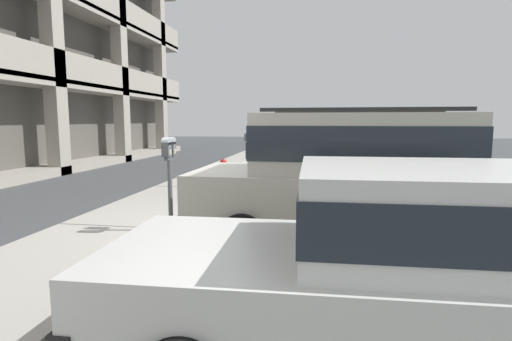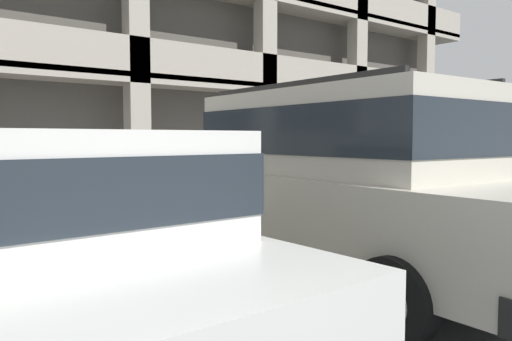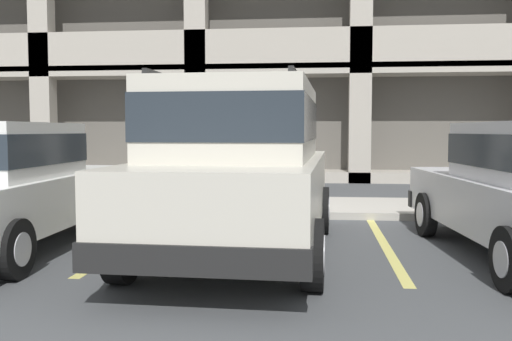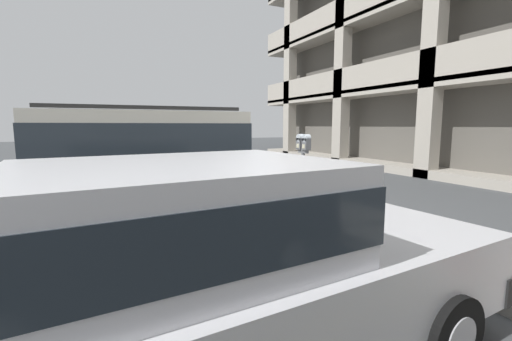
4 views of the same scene
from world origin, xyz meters
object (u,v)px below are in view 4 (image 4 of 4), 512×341
at_px(dark_hatchback, 210,265).
at_px(parking_meter_near, 303,154).
at_px(silver_suv, 146,170).
at_px(red_sedan, 123,167).

relative_size(dark_hatchback, parking_meter_near, 3.09).
distance_m(silver_suv, red_sedan, 2.90).
bearing_deg(parking_meter_near, red_sedan, -134.24).
relative_size(red_sedan, parking_meter_near, 3.03).
height_order(silver_suv, red_sedan, silver_suv).
bearing_deg(dark_hatchback, red_sedan, 176.44).
bearing_deg(parking_meter_near, dark_hatchback, -40.95).
bearing_deg(red_sedan, dark_hatchback, 0.10).
height_order(silver_suv, dark_hatchback, silver_suv).
distance_m(silver_suv, dark_hatchback, 3.34).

